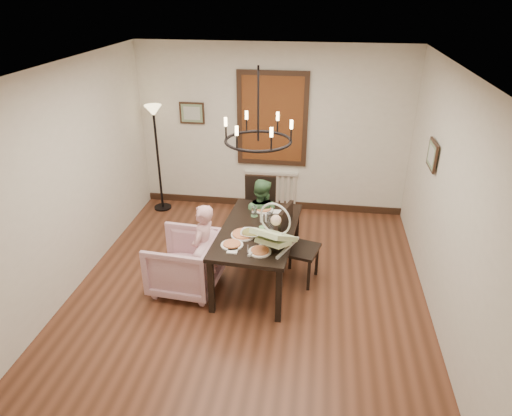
% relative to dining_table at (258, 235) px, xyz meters
% --- Properties ---
extents(room_shell, '(4.51, 5.00, 2.81)m').
position_rel_dining_table_xyz_m(room_shell, '(-0.08, 0.13, 0.71)').
color(room_shell, brown).
rests_on(room_shell, ground).
extents(dining_table, '(1.04, 1.72, 0.78)m').
position_rel_dining_table_xyz_m(dining_table, '(0.00, 0.00, 0.00)').
color(dining_table, black).
rests_on(dining_table, room_shell).
extents(chair_far, '(0.47, 0.47, 1.06)m').
position_rel_dining_table_xyz_m(chair_far, '(-0.12, 0.93, -0.16)').
color(chair_far, black).
rests_on(chair_far, room_shell).
extents(chair_right, '(0.56, 0.56, 1.05)m').
position_rel_dining_table_xyz_m(chair_right, '(0.54, 0.10, -0.17)').
color(chair_right, black).
rests_on(chair_right, room_shell).
extents(armchair, '(0.90, 0.88, 0.76)m').
position_rel_dining_table_xyz_m(armchair, '(-0.91, -0.31, -0.31)').
color(armchair, '#D8A5B9').
rests_on(armchair, room_shell).
extents(elderly_woman, '(0.31, 0.41, 1.00)m').
position_rel_dining_table_xyz_m(elderly_woman, '(-0.64, -0.31, -0.19)').
color(elderly_woman, '#DD9C9E').
rests_on(elderly_woman, room_shell).
extents(seated_man, '(0.55, 0.47, 0.98)m').
position_rel_dining_table_xyz_m(seated_man, '(-0.06, 0.68, -0.20)').
color(seated_man, '#467647').
rests_on(seated_man, room_shell).
extents(baby_bouncer, '(0.62, 0.71, 0.39)m').
position_rel_dining_table_xyz_m(baby_bouncer, '(0.25, -0.43, 0.28)').
color(baby_bouncer, '#B9CD8D').
rests_on(baby_bouncer, dining_table).
extents(salad_bowl, '(0.29, 0.29, 0.07)m').
position_rel_dining_table_xyz_m(salad_bowl, '(-0.07, -0.19, 0.12)').
color(salad_bowl, white).
rests_on(salad_bowl, dining_table).
extents(pizza_platter, '(0.31, 0.31, 0.04)m').
position_rel_dining_table_xyz_m(pizza_platter, '(-0.16, -0.20, 0.11)').
color(pizza_platter, tan).
rests_on(pizza_platter, dining_table).
extents(drinking_glass, '(0.07, 0.07, 0.13)m').
position_rel_dining_table_xyz_m(drinking_glass, '(0.16, 0.05, 0.15)').
color(drinking_glass, silver).
rests_on(drinking_glass, dining_table).
extents(window_blinds, '(1.00, 0.03, 1.40)m').
position_rel_dining_table_xyz_m(window_blinds, '(-0.08, 2.22, 0.91)').
color(window_blinds, brown).
rests_on(window_blinds, room_shell).
extents(radiator, '(0.92, 0.12, 0.62)m').
position_rel_dining_table_xyz_m(radiator, '(-0.08, 2.24, -0.34)').
color(radiator, silver).
rests_on(radiator, room_shell).
extents(picture_back, '(0.42, 0.03, 0.36)m').
position_rel_dining_table_xyz_m(picture_back, '(-1.43, 2.23, 0.96)').
color(picture_back, black).
rests_on(picture_back, room_shell).
extents(picture_right, '(0.03, 0.42, 0.36)m').
position_rel_dining_table_xyz_m(picture_right, '(2.13, 0.66, 0.96)').
color(picture_right, black).
rests_on(picture_right, room_shell).
extents(floor_lamp, '(0.30, 0.30, 1.80)m').
position_rel_dining_table_xyz_m(floor_lamp, '(-1.98, 1.91, 0.21)').
color(floor_lamp, black).
rests_on(floor_lamp, room_shell).
extents(chandelier, '(0.80, 0.80, 0.04)m').
position_rel_dining_table_xyz_m(chandelier, '(-0.00, 0.00, 1.26)').
color(chandelier, black).
rests_on(chandelier, room_shell).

